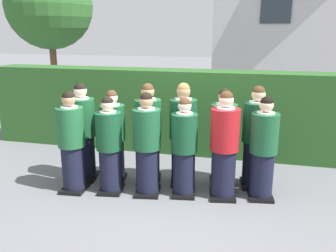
{
  "coord_description": "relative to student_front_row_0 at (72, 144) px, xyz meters",
  "views": [
    {
      "loc": [
        1.32,
        -5.05,
        2.51
      ],
      "look_at": [
        0.0,
        0.23,
        1.05
      ],
      "focal_mm": 38.12,
      "sensor_mm": 36.0,
      "label": 1
    }
  ],
  "objects": [
    {
      "name": "ground_plane",
      "position": [
        1.45,
        0.23,
        -0.77
      ],
      "size": [
        60.0,
        60.0,
        0.0
      ],
      "primitive_type": "plane",
      "color": "slate"
    },
    {
      "name": "student_front_row_0",
      "position": [
        0.0,
        0.0,
        0.0
      ],
      "size": [
        0.42,
        0.5,
        1.63
      ],
      "color": "black",
      "rests_on": "ground"
    },
    {
      "name": "student_front_row_1",
      "position": [
        0.59,
        0.1,
        -0.04
      ],
      "size": [
        0.42,
        0.49,
        1.55
      ],
      "color": "black",
      "rests_on": "ground"
    },
    {
      "name": "student_front_row_2",
      "position": [
        1.19,
        0.17,
        -0.0
      ],
      "size": [
        0.45,
        0.55,
        1.63
      ],
      "color": "black",
      "rests_on": "ground"
    },
    {
      "name": "student_front_row_3",
      "position": [
        1.75,
        0.27,
        -0.04
      ],
      "size": [
        0.42,
        0.52,
        1.55
      ],
      "color": "black",
      "rests_on": "ground"
    },
    {
      "name": "student_in_red_blazer",
      "position": [
        2.36,
        0.34,
        0.02
      ],
      "size": [
        0.46,
        0.54,
        1.67
      ],
      "color": "black",
      "rests_on": "ground"
    },
    {
      "name": "student_front_row_5",
      "position": [
        2.93,
        0.46,
        -0.02
      ],
      "size": [
        0.43,
        0.5,
        1.59
      ],
      "color": "black",
      "rests_on": "ground"
    },
    {
      "name": "student_rear_row_0",
      "position": [
        -0.05,
        0.48,
        0.03
      ],
      "size": [
        0.47,
        0.54,
        1.68
      ],
      "color": "black",
      "rests_on": "ground"
    },
    {
      "name": "student_rear_row_1",
      "position": [
        0.48,
        0.53,
        -0.03
      ],
      "size": [
        0.44,
        0.53,
        1.58
      ],
      "color": "black",
      "rests_on": "ground"
    },
    {
      "name": "student_rear_row_2",
      "position": [
        1.06,
        0.65,
        0.03
      ],
      "size": [
        0.47,
        0.55,
        1.69
      ],
      "color": "black",
      "rests_on": "ground"
    },
    {
      "name": "student_rear_row_3",
      "position": [
        1.64,
        0.71,
        0.04
      ],
      "size": [
        0.49,
        0.56,
        1.71
      ],
      "color": "black",
      "rests_on": "ground"
    },
    {
      "name": "student_rear_row_4",
      "position": [
        2.29,
        0.84,
        -0.0
      ],
      "size": [
        0.46,
        0.53,
        1.63
      ],
      "color": "black",
      "rests_on": "ground"
    },
    {
      "name": "student_rear_row_5",
      "position": [
        2.81,
        0.87,
        0.03
      ],
      "size": [
        0.45,
        0.53,
        1.68
      ],
      "color": "black",
      "rests_on": "ground"
    },
    {
      "name": "hedge",
      "position": [
        1.45,
        2.37,
        0.09
      ],
      "size": [
        8.83,
        0.7,
        1.73
      ],
      "color": "#285623",
      "rests_on": "ground"
    },
    {
      "name": "oak_tree_left",
      "position": [
        -4.59,
        7.14,
        2.59
      ],
      "size": [
        3.08,
        3.08,
        4.91
      ],
      "color": "brown",
      "rests_on": "ground"
    }
  ]
}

